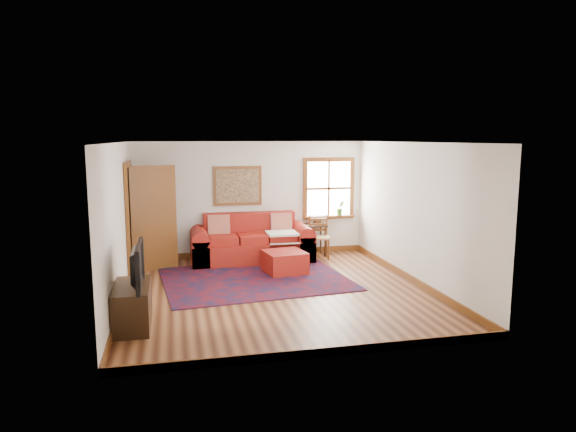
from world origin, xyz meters
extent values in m
plane|color=#472313|center=(0.00, 0.00, 0.00)|extent=(5.50, 5.50, 0.00)
cube|color=silver|center=(0.00, 2.75, 1.25)|extent=(5.00, 0.04, 2.50)
cube|color=silver|center=(0.00, -2.75, 1.25)|extent=(5.00, 0.04, 2.50)
cube|color=silver|center=(-2.50, 0.00, 1.25)|extent=(0.04, 5.50, 2.50)
cube|color=silver|center=(2.50, 0.00, 1.25)|extent=(0.04, 5.50, 2.50)
cube|color=white|center=(0.00, 0.00, 2.50)|extent=(5.00, 5.50, 0.04)
cube|color=brown|center=(0.00, 2.73, 0.06)|extent=(5.00, 0.03, 0.12)
cube|color=brown|center=(-2.48, 0.00, 0.06)|extent=(0.03, 5.50, 0.12)
cube|color=brown|center=(2.48, 0.00, 0.06)|extent=(0.03, 5.50, 0.12)
cube|color=white|center=(1.75, 2.73, 1.45)|extent=(1.00, 0.02, 1.20)
cube|color=brown|center=(1.75, 2.72, 2.09)|extent=(1.18, 0.06, 0.09)
cube|color=brown|center=(1.75, 2.72, 0.80)|extent=(1.18, 0.06, 0.09)
cube|color=brown|center=(1.21, 2.72, 1.45)|extent=(0.09, 0.06, 1.20)
cube|color=brown|center=(2.29, 2.72, 1.45)|extent=(0.09, 0.06, 1.20)
cube|color=brown|center=(1.75, 2.72, 1.45)|extent=(1.00, 0.04, 0.05)
cube|color=brown|center=(1.75, 2.65, 0.83)|extent=(1.15, 0.20, 0.04)
imported|color=#3B7127|center=(2.00, 2.63, 1.01)|extent=(0.18, 0.15, 0.33)
cube|color=black|center=(-2.49, 1.60, 1.02)|extent=(0.02, 0.90, 2.05)
cube|color=brown|center=(-2.46, 1.11, 1.02)|extent=(0.06, 0.09, 2.05)
cube|color=brown|center=(-2.46, 2.10, 1.02)|extent=(0.06, 0.09, 2.05)
cube|color=brown|center=(-2.46, 1.60, 2.09)|extent=(0.06, 1.08, 0.09)
cube|color=brown|center=(-2.04, 1.90, 1.02)|extent=(0.86, 0.35, 2.05)
cube|color=silver|center=(-2.04, 1.90, 1.13)|extent=(0.56, 0.22, 1.33)
cube|color=brown|center=(-0.30, 2.73, 1.55)|extent=(1.05, 0.04, 0.85)
cube|color=tan|center=(-0.30, 2.69, 1.55)|extent=(0.92, 0.03, 0.72)
cube|color=#540C13|center=(-0.24, 0.79, 0.01)|extent=(3.52, 2.93, 0.02)
cube|color=maroon|center=(-0.08, 2.20, 0.22)|extent=(2.52, 1.04, 0.44)
cube|color=maroon|center=(-0.08, 2.58, 0.71)|extent=(1.96, 0.28, 0.55)
cube|color=maroon|center=(-1.16, 2.20, 0.27)|extent=(0.35, 1.04, 0.55)
cube|color=maroon|center=(1.01, 2.20, 0.27)|extent=(0.35, 1.04, 0.55)
cube|color=gold|center=(-0.75, 2.40, 0.75)|extent=(0.46, 0.22, 0.48)
cube|color=gold|center=(0.59, 2.40, 0.75)|extent=(0.46, 0.22, 0.48)
cube|color=silver|center=(0.53, 2.00, 0.61)|extent=(0.64, 0.57, 0.04)
cube|color=maroon|center=(0.39, 1.13, 0.21)|extent=(0.84, 0.84, 0.42)
cube|color=#301D10|center=(1.31, 2.45, 0.68)|extent=(0.58, 0.44, 0.04)
cylinder|color=#301D10|center=(1.07, 2.27, 0.33)|extent=(0.04, 0.04, 0.66)
cylinder|color=#301D10|center=(1.55, 2.27, 0.33)|extent=(0.04, 0.04, 0.66)
cylinder|color=#301D10|center=(1.07, 2.62, 0.33)|extent=(0.04, 0.04, 0.66)
cylinder|color=#301D10|center=(1.55, 2.62, 0.33)|extent=(0.04, 0.04, 0.66)
cube|color=tan|center=(1.37, 2.14, 0.46)|extent=(0.49, 0.48, 0.04)
cylinder|color=brown|center=(1.16, 2.00, 0.22)|extent=(0.04, 0.04, 0.44)
cylinder|color=brown|center=(1.52, 1.94, 0.22)|extent=(0.04, 0.04, 0.44)
cylinder|color=brown|center=(1.22, 2.34, 0.46)|extent=(0.04, 0.04, 0.92)
cylinder|color=brown|center=(1.58, 2.28, 0.46)|extent=(0.04, 0.04, 0.92)
cube|color=brown|center=(1.40, 2.31, 0.71)|extent=(0.37, 0.09, 0.28)
cube|color=#301D10|center=(-2.25, -1.18, 0.29)|extent=(0.47, 1.05, 0.58)
imported|color=black|center=(-2.23, -1.25, 0.87)|extent=(0.13, 1.02, 0.59)
cylinder|color=silver|center=(-2.20, -0.77, 0.67)|extent=(0.12, 0.12, 0.18)
cylinder|color=#FFA53F|center=(-2.20, -0.77, 0.64)|extent=(0.07, 0.07, 0.12)
camera|label=1|loc=(-1.64, -8.26, 2.57)|focal=32.00mm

